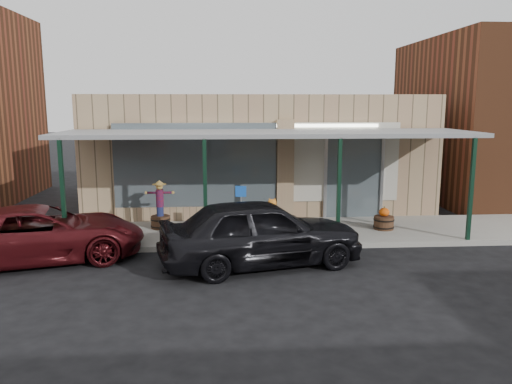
{
  "coord_description": "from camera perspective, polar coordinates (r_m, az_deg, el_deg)",
  "views": [
    {
      "loc": [
        -1.32,
        -10.95,
        3.91
      ],
      "look_at": [
        -0.42,
        2.6,
        1.49
      ],
      "focal_mm": 35.0,
      "sensor_mm": 36.0,
      "label": 1
    }
  ],
  "objects": [
    {
      "name": "barrel_scarecrow",
      "position": [
        15.46,
        -10.89,
        -2.26
      ],
      "size": [
        0.9,
        0.66,
        1.48
      ],
      "rotation": [
        0.0,
        0.0,
        -0.17
      ],
      "color": "#4C2D1E",
      "rests_on": "sidewalk"
    },
    {
      "name": "block_buildings_near",
      "position": [
        20.42,
        5.63,
        9.64
      ],
      "size": [
        61.0,
        8.0,
        8.0
      ],
      "color": "brown",
      "rests_on": "ground"
    },
    {
      "name": "car_maroon",
      "position": [
        13.62,
        -23.38,
        -4.39
      ],
      "size": [
        5.47,
        3.58,
        1.4
      ],
      "primitive_type": "imported",
      "rotation": [
        0.0,
        0.0,
        1.84
      ],
      "color": "#460E11",
      "rests_on": "ground"
    },
    {
      "name": "barrel_pumpkin",
      "position": [
        15.6,
        14.4,
        -3.23
      ],
      "size": [
        0.78,
        0.78,
        0.7
      ],
      "rotation": [
        0.0,
        0.0,
        -0.4
      ],
      "color": "#4C2D1E",
      "rests_on": "sidewalk"
    },
    {
      "name": "sidewalk",
      "position": [
        15.1,
        1.33,
        -4.62
      ],
      "size": [
        40.0,
        3.2,
        0.15
      ],
      "primitive_type": "cube",
      "color": "gray",
      "rests_on": "ground"
    },
    {
      "name": "storefront",
      "position": [
        19.24,
        0.13,
        4.67
      ],
      "size": [
        12.0,
        6.25,
        4.2
      ],
      "color": "#997F5E",
      "rests_on": "ground"
    },
    {
      "name": "handicap_sign",
      "position": [
        14.07,
        -1.74,
        -1.43
      ],
      "size": [
        0.31,
        0.06,
        1.48
      ],
      "rotation": [
        0.0,
        0.0,
        -0.12
      ],
      "color": "gray",
      "rests_on": "sidewalk"
    },
    {
      "name": "ground",
      "position": [
        11.7,
        2.93,
        -9.44
      ],
      "size": [
        120.0,
        120.0,
        0.0
      ],
      "primitive_type": "plane",
      "color": "black",
      "rests_on": "ground"
    },
    {
      "name": "parked_sedan",
      "position": [
        12.11,
        0.56,
        -4.61
      ],
      "size": [
        5.23,
        3.08,
        1.67
      ],
      "rotation": [
        0.0,
        0.0,
        1.81
      ],
      "color": "black",
      "rests_on": "ground"
    },
    {
      "name": "awning",
      "position": [
        14.6,
        1.39,
        6.56
      ],
      "size": [
        12.0,
        3.0,
        3.04
      ],
      "color": "gray",
      "rests_on": "ground"
    }
  ]
}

